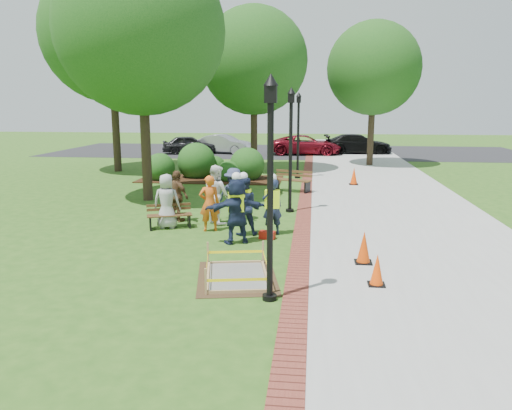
# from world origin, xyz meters

# --- Properties ---
(ground) EXTENTS (100.00, 100.00, 0.00)m
(ground) POSITION_xyz_m (0.00, 0.00, 0.00)
(ground) COLOR #285116
(ground) RESTS_ON ground
(sidewalk) EXTENTS (6.00, 60.00, 0.02)m
(sidewalk) POSITION_xyz_m (5.00, 10.00, 0.01)
(sidewalk) COLOR #9E9E99
(sidewalk) RESTS_ON ground
(brick_edging) EXTENTS (0.50, 60.00, 0.03)m
(brick_edging) POSITION_xyz_m (1.75, 10.00, 0.01)
(brick_edging) COLOR maroon
(brick_edging) RESTS_ON ground
(mulch_bed) EXTENTS (7.00, 3.00, 0.05)m
(mulch_bed) POSITION_xyz_m (-3.00, 12.00, 0.02)
(mulch_bed) COLOR #381E0F
(mulch_bed) RESTS_ON ground
(parking_lot) EXTENTS (36.00, 12.00, 0.01)m
(parking_lot) POSITION_xyz_m (0.00, 27.00, 0.00)
(parking_lot) COLOR black
(parking_lot) RESTS_ON ground
(wet_concrete_pad) EXTENTS (2.10, 2.58, 0.55)m
(wet_concrete_pad) POSITION_xyz_m (0.44, -1.85, 0.23)
(wet_concrete_pad) COLOR #47331E
(wet_concrete_pad) RESTS_ON ground
(bench_near) EXTENTS (1.41, 0.88, 0.72)m
(bench_near) POSITION_xyz_m (-2.26, 2.25, 0.23)
(bench_near) COLOR brown
(bench_near) RESTS_ON ground
(bench_far) EXTENTS (1.76, 1.11, 0.91)m
(bench_far) POSITION_xyz_m (1.13, 8.99, 0.29)
(bench_far) COLOR brown
(bench_far) RESTS_ON ground
(cone_front) EXTENTS (0.35, 0.35, 0.69)m
(cone_front) POSITION_xyz_m (3.40, -2.00, 0.33)
(cone_front) COLOR black
(cone_front) RESTS_ON ground
(cone_back) EXTENTS (0.40, 0.40, 0.79)m
(cone_back) POSITION_xyz_m (3.27, -0.54, 0.38)
(cone_back) COLOR black
(cone_back) RESTS_ON ground
(cone_far) EXTENTS (0.41, 0.41, 0.81)m
(cone_far) POSITION_xyz_m (3.91, 11.14, 0.39)
(cone_far) COLOR black
(cone_far) RESTS_ON ground
(toolbox) EXTENTS (0.47, 0.32, 0.22)m
(toolbox) POSITION_xyz_m (0.79, 1.40, 0.11)
(toolbox) COLOR #B1170D
(toolbox) RESTS_ON ground
(lamp_near) EXTENTS (0.28, 0.28, 4.26)m
(lamp_near) POSITION_xyz_m (1.25, -3.00, 2.48)
(lamp_near) COLOR black
(lamp_near) RESTS_ON ground
(lamp_mid) EXTENTS (0.28, 0.28, 4.26)m
(lamp_mid) POSITION_xyz_m (1.25, 5.00, 2.48)
(lamp_mid) COLOR black
(lamp_mid) RESTS_ON ground
(lamp_far) EXTENTS (0.28, 0.28, 4.26)m
(lamp_far) POSITION_xyz_m (1.25, 13.00, 2.48)
(lamp_far) COLOR black
(lamp_far) RESTS_ON ground
(tree_left) EXTENTS (6.25, 6.25, 9.50)m
(tree_left) POSITION_xyz_m (-4.38, 6.54, 6.36)
(tree_left) COLOR #3D2D1E
(tree_left) RESTS_ON ground
(tree_back) EXTENTS (5.77, 5.77, 8.84)m
(tree_back) POSITION_xyz_m (-1.27, 15.54, 5.95)
(tree_back) COLOR #3D2D1E
(tree_back) RESTS_ON ground
(tree_right) EXTENTS (5.48, 5.48, 8.47)m
(tree_right) POSITION_xyz_m (5.44, 18.82, 5.72)
(tree_right) COLOR #3D2D1E
(tree_right) RESTS_ON ground
(tree_far) EXTENTS (7.25, 7.25, 10.95)m
(tree_far) POSITION_xyz_m (-8.77, 14.47, 7.31)
(tree_far) COLOR #3D2D1E
(tree_far) RESTS_ON ground
(shrub_a) EXTENTS (1.45, 1.45, 1.45)m
(shrub_a) POSITION_xyz_m (-5.42, 11.49, 0.00)
(shrub_a) COLOR #134313
(shrub_a) RESTS_ON ground
(shrub_b) EXTENTS (1.92, 1.92, 1.92)m
(shrub_b) POSITION_xyz_m (-3.84, 12.53, 0.00)
(shrub_b) COLOR #134313
(shrub_b) RESTS_ON ground
(shrub_c) EXTENTS (1.10, 1.10, 1.10)m
(shrub_c) POSITION_xyz_m (-2.02, 11.48, 0.00)
(shrub_c) COLOR #134313
(shrub_c) RESTS_ON ground
(shrub_d) EXTENTS (1.73, 1.73, 1.73)m
(shrub_d) POSITION_xyz_m (-1.21, 12.19, 0.00)
(shrub_d) COLOR #134313
(shrub_d) RESTS_ON ground
(shrub_e) EXTENTS (1.13, 1.13, 1.13)m
(shrub_e) POSITION_xyz_m (-3.05, 13.28, 0.00)
(shrub_e) COLOR #134313
(shrub_e) RESTS_ON ground
(casual_person_a) EXTENTS (0.55, 0.38, 1.66)m
(casual_person_a) POSITION_xyz_m (-2.34, 2.26, 0.83)
(casual_person_a) COLOR #9F9F9F
(casual_person_a) RESTS_ON ground
(casual_person_b) EXTENTS (0.62, 0.50, 1.67)m
(casual_person_b) POSITION_xyz_m (-0.98, 2.08, 0.83)
(casual_person_b) COLOR orange
(casual_person_b) RESTS_ON ground
(casual_person_c) EXTENTS (0.69, 0.69, 1.85)m
(casual_person_c) POSITION_xyz_m (-0.96, 3.05, 0.93)
(casual_person_c) COLOR white
(casual_person_c) RESTS_ON ground
(casual_person_d) EXTENTS (0.63, 0.58, 1.64)m
(casual_person_d) POSITION_xyz_m (-2.25, 3.13, 0.82)
(casual_person_d) COLOR brown
(casual_person_d) RESTS_ON ground
(casual_person_e) EXTENTS (0.62, 0.49, 1.71)m
(casual_person_e) POSITION_xyz_m (-0.48, 3.47, 0.85)
(casual_person_e) COLOR #363E5F
(casual_person_e) RESTS_ON ground
(hivis_worker_a) EXTENTS (0.67, 0.56, 1.95)m
(hivis_worker_a) POSITION_xyz_m (0.01, 0.87, 0.96)
(hivis_worker_a) COLOR #17293C
(hivis_worker_a) RESTS_ON ground
(hivis_worker_b) EXTENTS (0.62, 0.53, 1.79)m
(hivis_worker_b) POSITION_xyz_m (0.89, 1.86, 0.89)
(hivis_worker_b) COLOR #1D264C
(hivis_worker_b) RESTS_ON ground
(hivis_worker_c) EXTENTS (0.60, 0.45, 1.83)m
(hivis_worker_c) POSITION_xyz_m (0.08, 1.75, 0.91)
(hivis_worker_c) COLOR #18273E
(hivis_worker_c) RESTS_ON ground
(parked_car_a) EXTENTS (3.06, 4.89, 1.48)m
(parked_car_a) POSITION_xyz_m (-7.18, 24.41, 0.00)
(parked_car_a) COLOR #252427
(parked_car_a) RESTS_ON ground
(parked_car_b) EXTENTS (3.16, 5.04, 1.52)m
(parked_car_b) POSITION_xyz_m (-4.67, 24.90, 0.00)
(parked_car_b) COLOR #9A999E
(parked_car_b) RESTS_ON ground
(parked_car_c) EXTENTS (2.29, 4.87, 1.56)m
(parked_car_c) POSITION_xyz_m (1.44, 24.68, 0.00)
(parked_car_c) COLOR maroon
(parked_car_c) RESTS_ON ground
(parked_car_d) EXTENTS (2.37, 4.93, 1.57)m
(parked_car_d) POSITION_xyz_m (5.30, 25.92, 0.00)
(parked_car_d) COLOR black
(parked_car_d) RESTS_ON ground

